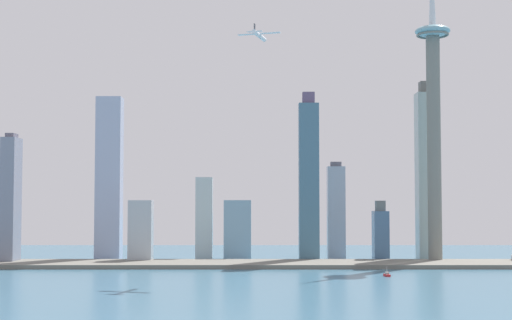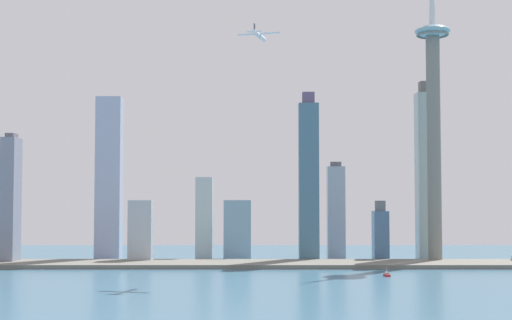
{
  "view_description": "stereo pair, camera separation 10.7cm",
  "coord_description": "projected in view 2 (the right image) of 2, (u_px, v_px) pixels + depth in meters",
  "views": [
    {
      "loc": [
        57.31,
        -194.02,
        60.74
      ],
      "look_at": [
        55.41,
        480.82,
        96.95
      ],
      "focal_mm": 52.28,
      "sensor_mm": 36.0,
      "label": 1
    },
    {
      "loc": [
        57.42,
        -194.02,
        60.74
      ],
      "look_at": [
        55.41,
        480.82,
        96.95
      ],
      "focal_mm": 52.28,
      "sensor_mm": 36.0,
      "label": 2
    }
  ],
  "objects": [
    {
      "name": "waterfront_pier",
      "position": [
        196.0,
        264.0,
        685.05
      ],
      "size": [
        969.41,
        68.03,
        3.76
      ],
      "primitive_type": "cube",
      "color": "#69665C",
      "rests_on": "ground"
    },
    {
      "name": "observation_tower",
      "position": [
        436.0,
        105.0,
        719.97
      ],
      "size": [
        34.04,
        34.04,
        324.51
      ],
      "color": "slate",
      "rests_on": "ground"
    },
    {
      "name": "skyscraper_0",
      "position": [
        13.0,
        200.0,
        703.43
      ],
      "size": [
        13.47,
        24.75,
        123.66
      ],
      "color": "gray",
      "rests_on": "ground"
    },
    {
      "name": "skyscraper_1",
      "position": [
        111.0,
        179.0,
        748.97
      ],
      "size": [
        25.09,
        19.28,
        164.38
      ],
      "color": "#9DAAC8",
      "rests_on": "ground"
    },
    {
      "name": "skyscraper_4",
      "position": [
        206.0,
        218.0,
        762.5
      ],
      "size": [
        17.09,
        15.77,
        83.89
      ],
      "color": "#ADC1C5",
      "rests_on": "ground"
    },
    {
      "name": "skyscraper_5",
      "position": [
        311.0,
        180.0,
        730.39
      ],
      "size": [
        19.63,
        15.25,
        166.95
      ],
      "color": "#3F6881",
      "rests_on": "ground"
    },
    {
      "name": "skyscraper_7",
      "position": [
        383.0,
        234.0,
        733.05
      ],
      "size": [
        14.65,
        18.36,
        59.99
      ],
      "color": "#416589",
      "rests_on": "ground"
    },
    {
      "name": "skyscraper_8",
      "position": [
        143.0,
        232.0,
        715.81
      ],
      "size": [
        22.5,
        16.87,
        60.42
      ],
      "color": "#A4AFB9",
      "rests_on": "ground"
    },
    {
      "name": "skyscraper_9",
      "position": [
        240.0,
        230.0,
        759.87
      ],
      "size": [
        27.53,
        25.84,
        60.46
      ],
      "color": "#77A0B8",
      "rests_on": "ground"
    },
    {
      "name": "skyscraper_10",
      "position": [
        428.0,
        174.0,
        750.31
      ],
      "size": [
        19.23,
        20.01,
        180.66
      ],
      "color": "#98AEAD",
      "rests_on": "ground"
    },
    {
      "name": "skyscraper_11",
      "position": [
        338.0,
        212.0,
        766.17
      ],
      "size": [
        18.01,
        14.44,
        99.97
      ],
      "color": "#99A7B9",
      "rests_on": "ground"
    },
    {
      "name": "boat_0",
      "position": [
        389.0,
        275.0,
        592.16
      ],
      "size": [
        4.4,
        10.06,
        7.97
      ],
      "rotation": [
        0.0,
        0.0,
        1.66
      ],
      "color": "red",
      "rests_on": "ground"
    },
    {
      "name": "airplane",
      "position": [
        261.0,
        35.0,
        614.07
      ],
      "size": [
        35.93,
        33.29,
        8.59
      ],
      "rotation": [
        0.0,
        0.0,
        1.29
      ],
      "color": "white"
    }
  ]
}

